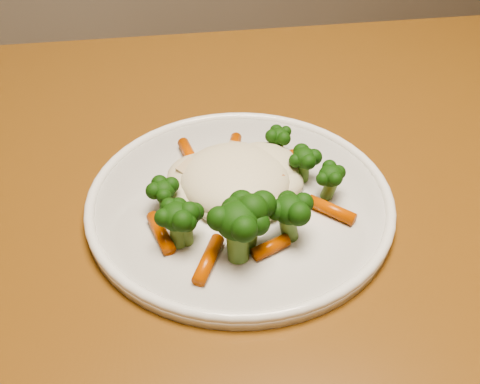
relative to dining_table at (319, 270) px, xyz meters
The scene contains 3 objects.
dining_table is the anchor object (origin of this frame).
plate 0.14m from the dining_table, 166.55° to the left, with size 0.30×0.30×0.01m, color white.
meal 0.16m from the dining_table, behind, with size 0.19×0.20×0.05m.
Camera 1 is at (-0.42, -0.39, 1.14)m, focal length 45.00 mm.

